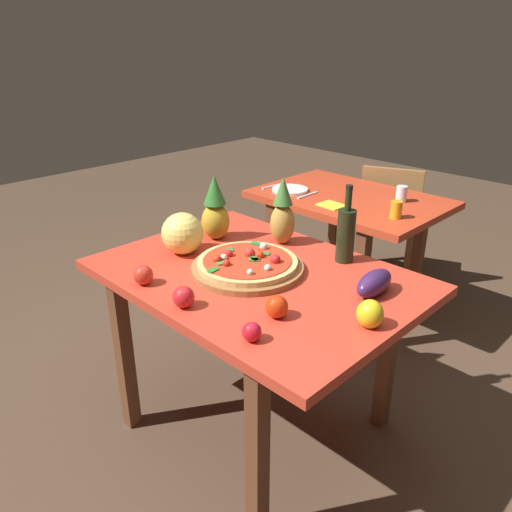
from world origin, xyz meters
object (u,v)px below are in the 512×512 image
at_px(drinking_glass_water, 401,194).
at_px(fork_utensil, 273,186).
at_px(pizza, 247,262).
at_px(pineapple_right, 215,211).
at_px(display_table, 256,293).
at_px(dining_chair, 390,216).
at_px(bell_pepper, 370,314).
at_px(drinking_glass_juice, 396,210).
at_px(pineapple_left, 283,214).
at_px(melon, 182,233).
at_px(eggplant, 374,283).
at_px(tomato_near_board, 277,307).
at_px(pizza_board, 247,268).
at_px(dinner_plate, 290,190).
at_px(tomato_by_bottle, 143,275).
at_px(napkin_folded, 331,205).
at_px(background_table, 348,215).
at_px(tomato_beside_pepper, 252,332).
at_px(knife_utensil, 308,195).
at_px(tomato_at_corner, 184,297).
at_px(wine_bottle, 346,234).

xyz_separation_m(drinking_glass_water, fork_utensil, (-0.73, -0.29, -0.04)).
bearing_deg(pizza, pineapple_right, 158.07).
height_order(display_table, dining_chair, dining_chair).
xyz_separation_m(pizza, bell_pepper, (0.59, -0.01, 0.00)).
xyz_separation_m(dining_chair, drinking_glass_juice, (0.45, -0.76, 0.34)).
bearing_deg(pineapple_left, melon, -120.86).
bearing_deg(eggplant, tomato_near_board, -110.99).
xyz_separation_m(pizza, pineapple_left, (-0.10, 0.32, 0.10)).
relative_size(pizza, bell_pepper, 4.15).
height_order(pizza_board, bell_pepper, bell_pepper).
bearing_deg(dinner_plate, tomato_by_bottle, -72.46).
bearing_deg(drinking_glass_water, fork_utensil, -158.49).
bearing_deg(melon, tomato_by_bottle, -65.83).
bearing_deg(bell_pepper, drinking_glass_juice, 116.03).
height_order(dining_chair, eggplant, eggplant).
bearing_deg(tomato_by_bottle, drinking_glass_water, 84.11).
height_order(display_table, fork_utensil, fork_utensil).
distance_m(tomato_by_bottle, napkin_folded, 1.29).
distance_m(background_table, melon, 1.23).
distance_m(dining_chair, pineapple_right, 1.66).
height_order(background_table, tomato_beside_pepper, tomato_beside_pepper).
relative_size(dining_chair, drinking_glass_juice, 9.36).
bearing_deg(pineapple_right, drinking_glass_juice, 61.90).
distance_m(dinner_plate, napkin_folded, 0.36).
relative_size(bell_pepper, napkin_folded, 0.70).
relative_size(display_table, drinking_glass_juice, 13.97).
height_order(tomato_by_bottle, tomato_near_board, tomato_near_board).
bearing_deg(background_table, pizza, -75.34).
relative_size(tomato_by_bottle, fork_utensil, 0.43).
distance_m(tomato_beside_pepper, tomato_near_board, 0.17).
relative_size(drinking_glass_water, knife_utensil, 0.51).
relative_size(tomato_at_corner, fork_utensil, 0.43).
distance_m(bell_pepper, dinner_plate, 1.56).
bearing_deg(tomato_by_bottle, tomato_near_board, 18.59).
distance_m(display_table, tomato_near_board, 0.38).
xyz_separation_m(eggplant, dinner_plate, (-1.10, 0.79, -0.04)).
relative_size(bell_pepper, drinking_glass_juice, 1.08).
bearing_deg(drinking_glass_water, dinner_plate, -154.02).
distance_m(drinking_glass_juice, knife_utensil, 0.58).
height_order(dining_chair, pineapple_left, pineapple_left).
distance_m(background_table, tomato_beside_pepper, 1.64).
bearing_deg(dining_chair, drinking_glass_juice, 98.28).
bearing_deg(tomato_at_corner, knife_utensil, 111.72).
relative_size(background_table, wine_bottle, 3.28).
height_order(pizza, tomato_beside_pepper, pizza).
bearing_deg(pineapple_right, drinking_glass_water, 73.71).
distance_m(pizza, pineapple_right, 0.40).
bearing_deg(tomato_at_corner, napkin_folded, 103.94).
height_order(dining_chair, melon, melon).
xyz_separation_m(tomato_at_corner, drinking_glass_juice, (0.04, 1.36, 0.01)).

